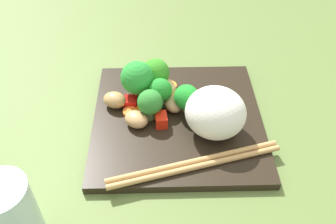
{
  "coord_description": "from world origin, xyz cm",
  "views": [
    {
      "loc": [
        41.66,
        -1.6,
        41.52
      ],
      "look_at": [
        0.94,
        -1.49,
        3.28
      ],
      "focal_mm": 40.08,
      "sensor_mm": 36.0,
      "label": 1
    }
  ],
  "objects_px": {
    "square_plate": "(178,120)",
    "carrot_slice_1": "(151,99)",
    "drinking_glass": "(11,218)",
    "chopstick_pair": "(195,164)",
    "broccoli_floret_4": "(156,73)",
    "rice_mound": "(215,113)"
  },
  "relations": [
    {
      "from": "broccoli_floret_4",
      "to": "drinking_glass",
      "type": "relative_size",
      "value": 0.58
    },
    {
      "from": "square_plate",
      "to": "drinking_glass",
      "type": "height_order",
      "value": "drinking_glass"
    },
    {
      "from": "square_plate",
      "to": "drinking_glass",
      "type": "relative_size",
      "value": 2.47
    },
    {
      "from": "rice_mound",
      "to": "broccoli_floret_4",
      "type": "relative_size",
      "value": 1.45
    },
    {
      "from": "carrot_slice_1",
      "to": "drinking_glass",
      "type": "height_order",
      "value": "drinking_glass"
    },
    {
      "from": "rice_mound",
      "to": "chopstick_pair",
      "type": "xyz_separation_m",
      "value": [
        0.07,
        -0.03,
        -0.03
      ]
    },
    {
      "from": "chopstick_pair",
      "to": "drinking_glass",
      "type": "xyz_separation_m",
      "value": [
        0.1,
        -0.21,
        0.04
      ]
    },
    {
      "from": "carrot_slice_1",
      "to": "drinking_glass",
      "type": "xyz_separation_m",
      "value": [
        0.24,
        -0.14,
        0.04
      ]
    },
    {
      "from": "square_plate",
      "to": "broccoli_floret_4",
      "type": "xyz_separation_m",
      "value": [
        -0.07,
        -0.03,
        0.04
      ]
    },
    {
      "from": "square_plate",
      "to": "drinking_glass",
      "type": "xyz_separation_m",
      "value": [
        0.2,
        -0.19,
        0.05
      ]
    },
    {
      "from": "rice_mound",
      "to": "drinking_glass",
      "type": "xyz_separation_m",
      "value": [
        0.17,
        -0.24,
        0.0
      ]
    },
    {
      "from": "square_plate",
      "to": "carrot_slice_1",
      "type": "xyz_separation_m",
      "value": [
        -0.04,
        -0.04,
        0.01
      ]
    },
    {
      "from": "broccoli_floret_4",
      "to": "drinking_glass",
      "type": "bearing_deg",
      "value": -29.91
    },
    {
      "from": "broccoli_floret_4",
      "to": "rice_mound",
      "type": "bearing_deg",
      "value": 42.67
    },
    {
      "from": "broccoli_floret_4",
      "to": "carrot_slice_1",
      "type": "height_order",
      "value": "broccoli_floret_4"
    },
    {
      "from": "rice_mound",
      "to": "carrot_slice_1",
      "type": "distance_m",
      "value": 0.12
    },
    {
      "from": "square_plate",
      "to": "carrot_slice_1",
      "type": "height_order",
      "value": "carrot_slice_1"
    },
    {
      "from": "broccoli_floret_4",
      "to": "carrot_slice_1",
      "type": "relative_size",
      "value": 2.57
    },
    {
      "from": "carrot_slice_1",
      "to": "rice_mound",
      "type": "bearing_deg",
      "value": 53.4
    },
    {
      "from": "broccoli_floret_4",
      "to": "chopstick_pair",
      "type": "bearing_deg",
      "value": 19.3
    },
    {
      "from": "carrot_slice_1",
      "to": "chopstick_pair",
      "type": "bearing_deg",
      "value": 24.94
    },
    {
      "from": "chopstick_pair",
      "to": "drinking_glass",
      "type": "relative_size",
      "value": 2.3
    }
  ]
}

